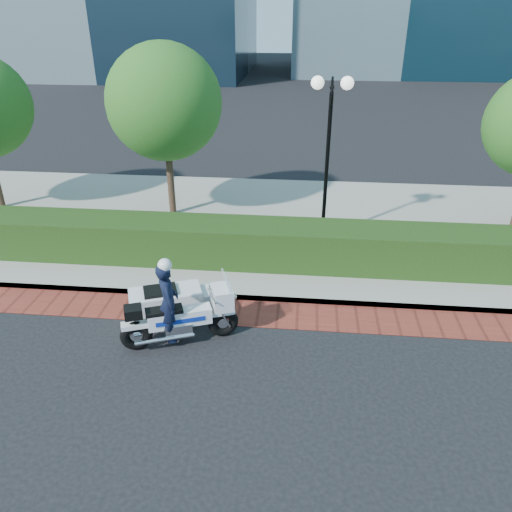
{
  "coord_description": "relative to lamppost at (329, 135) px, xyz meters",
  "views": [
    {
      "loc": [
        0.41,
        -7.33,
        5.96
      ],
      "look_at": [
        -0.53,
        2.25,
        1.0
      ],
      "focal_mm": 35.0,
      "sensor_mm": 36.0,
      "label": 1
    }
  ],
  "objects": [
    {
      "name": "lamppost",
      "position": [
        0.0,
        0.0,
        0.0
      ],
      "size": [
        1.02,
        0.7,
        4.21
      ],
      "color": "black",
      "rests_on": "sidewalk"
    },
    {
      "name": "ground",
      "position": [
        -1.0,
        -5.2,
        -2.96
      ],
      "size": [
        120.0,
        120.0,
        0.0
      ],
      "primitive_type": "plane",
      "color": "black",
      "rests_on": "ground"
    },
    {
      "name": "tree_b",
      "position": [
        -4.5,
        1.3,
        0.48
      ],
      "size": [
        3.2,
        3.2,
        4.89
      ],
      "color": "#332319",
      "rests_on": "sidewalk"
    },
    {
      "name": "police_motorcycle",
      "position": [
        -3.02,
        -4.54,
        -2.32
      ],
      "size": [
        2.35,
        1.73,
        1.85
      ],
      "rotation": [
        0.0,
        0.0,
        0.36
      ],
      "color": "black",
      "rests_on": "ground"
    },
    {
      "name": "brick_strip",
      "position": [
        -1.0,
        -3.7,
        -2.95
      ],
      "size": [
        60.0,
        1.0,
        0.01
      ],
      "primitive_type": "cube",
      "color": "maroon",
      "rests_on": "ground"
    },
    {
      "name": "sidewalk",
      "position": [
        -1.0,
        0.8,
        -2.88
      ],
      "size": [
        60.0,
        8.0,
        0.15
      ],
      "primitive_type": "cube",
      "color": "gray",
      "rests_on": "ground"
    },
    {
      "name": "hedge_main",
      "position": [
        -1.0,
        -1.6,
        -2.31
      ],
      "size": [
        18.0,
        1.2,
        1.0
      ],
      "primitive_type": "cube",
      "color": "black",
      "rests_on": "sidewalk"
    }
  ]
}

